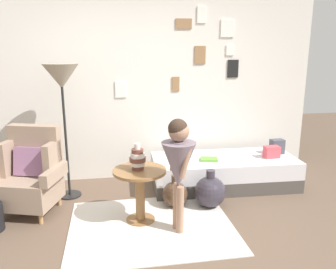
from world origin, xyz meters
TOP-DOWN VIEW (x-y plane):
  - ground_plane at (0.00, 0.00)m, footprint 12.00×12.00m
  - gallery_wall at (0.00, 1.95)m, footprint 4.80×0.12m
  - rug at (-0.12, 0.40)m, footprint 1.69×1.38m
  - armchair at (-1.41, 1.02)m, footprint 0.87×0.75m
  - daybed at (0.98, 1.34)m, footprint 1.93×0.86m
  - pillow_head at (1.75, 1.40)m, footprint 0.19×0.13m
  - pillow_mid at (1.60, 1.24)m, footprint 0.21×0.13m
  - side_table at (-0.22, 0.55)m, footprint 0.56×0.56m
  - vase_striped at (-0.24, 0.56)m, footprint 0.17×0.17m
  - floor_lamp at (-1.04, 1.35)m, footprint 0.42×0.42m
  - person_child at (0.14, 0.28)m, footprint 0.34×0.34m
  - book_on_daybed at (0.74, 1.26)m, footprint 0.25×0.21m
  - demijohn_near at (0.21, 0.83)m, footprint 0.30×0.30m
  - demijohn_far at (0.62, 0.76)m, footprint 0.37×0.37m

SIDE VIEW (x-z plane):
  - ground_plane at x=0.00m, z-range 0.00..0.00m
  - rug at x=-0.12m, z-range 0.00..0.01m
  - demijohn_near at x=0.21m, z-range -0.04..0.35m
  - demijohn_far at x=0.62m, z-range -0.04..0.41m
  - daybed at x=0.98m, z-range 0.00..0.40m
  - book_on_daybed at x=0.74m, z-range 0.40..0.43m
  - side_table at x=-0.22m, z-range 0.12..0.71m
  - armchair at x=-1.41m, z-range -0.05..0.92m
  - pillow_mid at x=1.60m, z-range 0.40..0.56m
  - pillow_head at x=1.75m, z-range 0.40..0.60m
  - vase_striped at x=-0.24m, z-range 0.56..0.84m
  - person_child at x=0.14m, z-range 0.17..1.34m
  - gallery_wall at x=0.00m, z-range 0.00..2.60m
  - floor_lamp at x=-1.04m, z-range 0.62..2.26m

